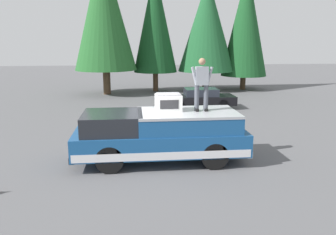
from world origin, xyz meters
The scene contains 9 objects.
ground_plane centered at (0.00, 0.00, 0.00)m, with size 90.00×90.00×0.00m, color #565659.
pickup_truck centered at (-0.03, -0.63, 0.87)m, with size 2.01×5.54×1.65m.
compressor_unit centered at (0.16, -0.90, 1.93)m, with size 0.65×0.84×0.56m.
person_on_truck_bed centered at (0.04, -1.96, 2.55)m, with size 0.29×0.72×1.69m.
parked_car_black centered at (8.73, -3.64, 0.58)m, with size 1.64×4.10×1.16m.
conifer_far_left centered at (16.14, -8.65, 5.24)m, with size 3.60×3.60×9.37m.
conifer_left centered at (16.13, -5.58, 5.04)m, with size 4.39×4.39×8.60m.
conifer_center_left centered at (15.88, -1.56, 5.35)m, with size 3.32×3.32×9.22m.
conifer_center_right centered at (14.72, 2.11, 5.99)m, with size 4.43×4.43×10.22m.
Camera 1 is at (-10.66, 0.24, 3.88)m, focal length 36.56 mm.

